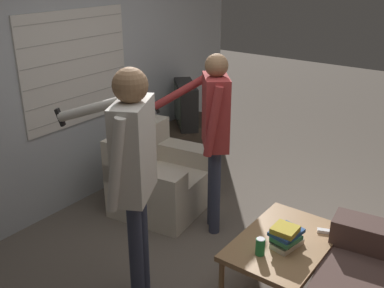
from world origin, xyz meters
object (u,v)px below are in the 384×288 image
object	(u,v)px
coffee_table	(284,245)
soda_can	(260,247)
tv	(186,104)
person_right_standing	(214,124)
armchair_beige	(160,178)
person_left_standing	(132,162)
book_stack	(286,237)
spare_remote	(326,231)

from	to	relation	value
coffee_table	soda_can	size ratio (longest dim) A/B	7.37
tv	person_right_standing	world-z (taller)	person_right_standing
armchair_beige	tv	xyz separation A→B (m)	(1.00, 0.43, 0.44)
soda_can	person_left_standing	bearing A→B (deg)	120.56
book_stack	soda_can	world-z (taller)	book_stack
person_right_standing	book_stack	size ratio (longest dim) A/B	6.24
armchair_beige	spare_remote	bearing A→B (deg)	76.44
spare_remote	book_stack	bearing A→B (deg)	132.33
coffee_table	person_left_standing	distance (m)	1.28
tv	person_right_standing	xyz separation A→B (m)	(-1.03, -1.09, 0.28)
person_left_standing	person_right_standing	world-z (taller)	person_left_standing
armchair_beige	book_stack	size ratio (longest dim) A/B	3.82
coffee_table	tv	bearing A→B (deg)	54.22
person_right_standing	soda_can	distance (m)	1.20
person_right_standing	spare_remote	size ratio (longest dim) A/B	12.13
coffee_table	spare_remote	distance (m)	0.35
armchair_beige	spare_remote	xyz separation A→B (m)	(-0.16, -1.78, 0.15)
tv	person_right_standing	size ratio (longest dim) A/B	0.36
armchair_beige	person_left_standing	xyz separation A→B (m)	(-1.14, -0.76, 0.81)
person_right_standing	book_stack	distance (m)	1.18
tv	soda_can	xyz separation A→B (m)	(-1.70, -1.94, -0.24)
coffee_table	book_stack	distance (m)	0.15
spare_remote	person_right_standing	bearing A→B (deg)	61.41
tv	soda_can	world-z (taller)	tv
armchair_beige	person_left_standing	size ratio (longest dim) A/B	0.58
coffee_table	spare_remote	world-z (taller)	spare_remote
coffee_table	person_left_standing	bearing A→B (deg)	130.59
tv	person_left_standing	size ratio (longest dim) A/B	0.34
armchair_beige	soda_can	xyz separation A→B (m)	(-0.70, -1.51, 0.21)
coffee_table	person_left_standing	xyz separation A→B (m)	(-0.69, 0.81, 0.71)
tv	book_stack	world-z (taller)	tv
tv	soda_can	size ratio (longest dim) A/B	4.76
person_right_standing	tv	bearing A→B (deg)	6.38
person_left_standing	soda_can	distance (m)	1.06
spare_remote	coffee_table	bearing A→B (deg)	121.60
book_stack	armchair_beige	bearing A→B (deg)	72.49
person_left_standing	person_right_standing	size ratio (longest dim) A/B	1.06
coffee_table	person_right_standing	world-z (taller)	person_right_standing
person_right_standing	spare_remote	world-z (taller)	person_right_standing
armchair_beige	book_stack	bearing A→B (deg)	64.22
armchair_beige	spare_remote	distance (m)	1.80
person_right_standing	spare_remote	xyz separation A→B (m)	(-0.14, -1.12, -0.57)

